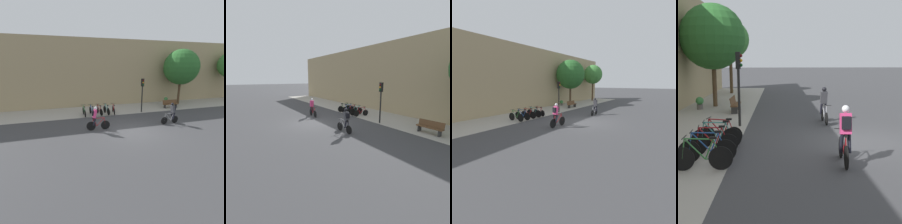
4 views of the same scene
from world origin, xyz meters
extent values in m
plane|color=#3D3D3F|center=(0.00, 0.00, 0.00)|extent=(200.00, 200.00, 0.00)
cube|color=#A39E93|center=(0.00, 6.75, 0.00)|extent=(44.00, 4.50, 0.01)
cylinder|color=black|center=(-1.82, 1.09, 0.34)|extent=(0.68, 0.07, 0.68)
cylinder|color=black|center=(-2.89, 1.14, 0.34)|extent=(0.68, 0.07, 0.68)
cylinder|color=maroon|center=(-2.19, 1.11, 0.62)|extent=(0.59, 0.07, 0.62)
cylinder|color=maroon|center=(-2.58, 1.13, 0.61)|extent=(0.27, 0.05, 0.58)
cylinder|color=maroon|center=(-2.30, 1.11, 0.91)|extent=(0.79, 0.08, 0.07)
cylinder|color=maroon|center=(-2.68, 1.13, 0.33)|extent=(0.43, 0.05, 0.05)
cylinder|color=maroon|center=(-2.80, 1.14, 0.62)|extent=(0.22, 0.04, 0.56)
cylinder|color=maroon|center=(-1.87, 1.09, 0.63)|extent=(0.12, 0.04, 0.59)
cylinder|color=black|center=(-1.91, 1.09, 0.96)|extent=(0.05, 0.46, 0.03)
cube|color=black|center=(-2.70, 1.13, 0.93)|extent=(0.20, 0.09, 0.06)
cube|color=#DB3875|center=(-2.60, 1.13, 1.26)|extent=(0.34, 0.34, 0.63)
sphere|color=silver|center=(-2.52, 1.12, 1.67)|extent=(0.23, 0.23, 0.22)
cylinder|color=black|center=(-2.66, 1.02, 0.69)|extent=(0.28, 0.12, 0.56)
cylinder|color=black|center=(-2.64, 1.24, 0.69)|extent=(0.25, 0.12, 0.56)
cube|color=black|center=(-2.74, 1.13, 1.31)|extent=(0.15, 0.27, 0.36)
cylinder|color=black|center=(3.04, 0.79, 0.30)|extent=(0.61, 0.06, 0.61)
cylinder|color=black|center=(4.07, 0.84, 0.30)|extent=(0.61, 0.06, 0.61)
cylinder|color=#99999E|center=(3.39, 0.81, 0.59)|extent=(0.57, 0.07, 0.62)
cylinder|color=#99999E|center=(3.77, 0.83, 0.57)|extent=(0.27, 0.05, 0.58)
cylinder|color=#99999E|center=(3.50, 0.81, 0.87)|extent=(0.77, 0.08, 0.07)
cylinder|color=#99999E|center=(3.86, 0.83, 0.30)|extent=(0.42, 0.05, 0.05)
cylinder|color=#99999E|center=(3.98, 0.84, 0.58)|extent=(0.22, 0.04, 0.56)
cylinder|color=#99999E|center=(3.08, 0.79, 0.59)|extent=(0.12, 0.04, 0.59)
cylinder|color=black|center=(3.12, 0.80, 0.92)|extent=(0.05, 0.46, 0.03)
cube|color=black|center=(3.89, 0.83, 0.89)|extent=(0.20, 0.09, 0.06)
cube|color=#3D3D42|center=(3.79, 0.83, 1.22)|extent=(0.33, 0.33, 0.63)
sphere|color=black|center=(3.71, 0.82, 1.63)|extent=(0.23, 0.23, 0.22)
cylinder|color=black|center=(3.83, 0.94, 0.65)|extent=(0.28, 0.12, 0.56)
cylinder|color=black|center=(3.84, 0.72, 0.65)|extent=(0.24, 0.12, 0.56)
cube|color=black|center=(3.93, 0.83, 1.27)|extent=(0.15, 0.27, 0.36)
cylinder|color=black|center=(-2.82, 5.72, 0.34)|extent=(0.05, 0.68, 0.68)
cylinder|color=black|center=(-2.80, 4.66, 0.34)|extent=(0.05, 0.68, 0.68)
cylinder|color=#2D6B33|center=(-2.82, 5.36, 0.62)|extent=(0.05, 0.58, 0.62)
cylinder|color=#2D6B33|center=(-2.81, 4.97, 0.61)|extent=(0.05, 0.27, 0.58)
cylinder|color=#2D6B33|center=(-2.81, 5.24, 0.91)|extent=(0.06, 0.78, 0.07)
cylinder|color=#2D6B33|center=(-2.80, 4.87, 0.33)|extent=(0.04, 0.42, 0.05)
cylinder|color=#2D6B33|center=(-2.80, 4.76, 0.62)|extent=(0.04, 0.22, 0.56)
cylinder|color=#2D6B33|center=(-2.82, 5.68, 0.63)|extent=(0.04, 0.12, 0.59)
cylinder|color=black|center=(-2.82, 5.63, 0.96)|extent=(0.46, 0.04, 0.03)
cube|color=black|center=(-2.80, 4.85, 0.93)|extent=(0.08, 0.20, 0.06)
cylinder|color=black|center=(-2.13, 5.72, 0.34)|extent=(0.09, 0.68, 0.68)
cylinder|color=black|center=(-2.03, 4.66, 0.34)|extent=(0.09, 0.68, 0.68)
cylinder|color=#1E478C|center=(-2.09, 5.36, 0.62)|extent=(0.09, 0.58, 0.62)
cylinder|color=#1E478C|center=(-2.06, 4.97, 0.61)|extent=(0.06, 0.27, 0.58)
cylinder|color=#1E478C|center=(-2.08, 5.24, 0.90)|extent=(0.11, 0.79, 0.07)
cylinder|color=#1E478C|center=(-2.05, 4.87, 0.33)|extent=(0.07, 0.43, 0.05)
cylinder|color=#1E478C|center=(-2.04, 4.76, 0.61)|extent=(0.05, 0.22, 0.56)
cylinder|color=#1E478C|center=(-2.12, 5.68, 0.63)|extent=(0.05, 0.12, 0.59)
cylinder|color=black|center=(-2.12, 5.63, 0.96)|extent=(0.46, 0.07, 0.03)
cube|color=black|center=(-2.05, 4.85, 0.93)|extent=(0.10, 0.21, 0.06)
cylinder|color=black|center=(-1.43, 5.67, 0.33)|extent=(0.15, 0.66, 0.67)
cylinder|color=black|center=(-1.26, 4.71, 0.33)|extent=(0.15, 0.66, 0.67)
cylinder|color=maroon|center=(-1.38, 5.34, 0.61)|extent=(0.13, 0.54, 0.62)
cylinder|color=maroon|center=(-1.31, 4.99, 0.60)|extent=(0.08, 0.26, 0.58)
cylinder|color=maroon|center=(-1.36, 5.24, 0.90)|extent=(0.17, 0.72, 0.07)
cylinder|color=maroon|center=(-1.30, 4.90, 0.32)|extent=(0.10, 0.39, 0.05)
cylinder|color=maroon|center=(-1.28, 4.79, 0.61)|extent=(0.07, 0.21, 0.56)
cylinder|color=maroon|center=(-1.43, 5.63, 0.62)|extent=(0.06, 0.12, 0.58)
cylinder|color=black|center=(-1.42, 5.60, 0.95)|extent=(0.46, 0.11, 0.03)
cube|color=black|center=(-1.29, 4.88, 0.92)|extent=(0.11, 0.21, 0.06)
cylinder|color=black|center=(-0.67, 5.69, 0.35)|extent=(0.11, 0.70, 0.70)
cylinder|color=black|center=(-0.56, 4.69, 0.35)|extent=(0.11, 0.70, 0.70)
cylinder|color=teal|center=(-0.63, 5.35, 0.63)|extent=(0.10, 0.55, 0.62)
cylinder|color=teal|center=(-0.59, 4.98, 0.62)|extent=(0.07, 0.26, 0.58)
cylinder|color=teal|center=(-0.62, 5.24, 0.92)|extent=(0.12, 0.75, 0.07)
cylinder|color=teal|center=(-0.58, 4.89, 0.34)|extent=(0.07, 0.40, 0.05)
cylinder|color=teal|center=(-0.57, 4.78, 0.63)|extent=(0.05, 0.21, 0.56)
cylinder|color=teal|center=(-0.67, 5.65, 0.64)|extent=(0.05, 0.12, 0.58)
cylinder|color=black|center=(-0.66, 5.61, 0.97)|extent=(0.46, 0.08, 0.03)
cube|color=black|center=(-0.58, 4.87, 0.94)|extent=(0.10, 0.21, 0.06)
cylinder|color=black|center=(0.20, 5.70, 0.31)|extent=(0.13, 0.61, 0.62)
cylinder|color=black|center=(0.04, 4.68, 0.31)|extent=(0.13, 0.61, 0.62)
cylinder|color=maroon|center=(0.14, 5.35, 0.59)|extent=(0.13, 0.57, 0.62)
cylinder|color=maroon|center=(0.08, 4.97, 0.58)|extent=(0.08, 0.27, 0.58)
cylinder|color=maroon|center=(0.12, 5.24, 0.87)|extent=(0.16, 0.77, 0.07)
cylinder|color=maroon|center=(0.07, 4.88, 0.30)|extent=(0.10, 0.42, 0.05)
cylinder|color=maroon|center=(0.05, 4.77, 0.58)|extent=(0.07, 0.22, 0.56)
cylinder|color=maroon|center=(0.19, 5.66, 0.60)|extent=(0.05, 0.12, 0.59)
cylinder|color=black|center=(0.18, 5.62, 0.93)|extent=(0.46, 0.10, 0.03)
cube|color=black|center=(0.06, 4.86, 0.90)|extent=(0.11, 0.21, 0.06)
cylinder|color=black|center=(3.00, 4.84, 1.69)|extent=(0.12, 0.12, 3.39)
cube|color=black|center=(3.00, 4.84, 3.01)|extent=(0.26, 0.20, 0.76)
sphere|color=#590C0C|center=(3.00, 4.71, 3.22)|extent=(0.15, 0.15, 0.15)
sphere|color=orange|center=(3.00, 4.71, 3.01)|extent=(0.15, 0.15, 0.15)
sphere|color=#0C4719|center=(3.00, 4.71, 2.80)|extent=(0.15, 0.15, 0.15)
cube|color=brown|center=(6.93, 5.53, 0.45)|extent=(1.79, 0.40, 0.08)
cube|color=brown|center=(6.93, 5.71, 0.69)|extent=(1.79, 0.12, 0.40)
cube|color=#2D2D2D|center=(6.22, 5.53, 0.23)|extent=(0.08, 0.36, 0.45)
cube|color=#2D2D2D|center=(7.65, 5.53, 0.23)|extent=(0.08, 0.36, 0.45)
cylinder|color=#4C3823|center=(9.17, 7.18, 1.55)|extent=(0.28, 0.28, 3.11)
sphere|color=#286028|center=(9.17, 7.18, 4.45)|extent=(4.12, 4.12, 4.12)
cylinder|color=#4C3823|center=(17.06, 7.27, 1.83)|extent=(0.28, 0.28, 3.66)
sphere|color=#3D7F38|center=(17.06, 7.27, 4.75)|extent=(3.37, 3.37, 3.37)
cylinder|color=#56514C|center=(7.89, 7.87, 0.16)|extent=(0.36, 0.36, 0.32)
sphere|color=#387A3D|center=(7.89, 7.87, 0.54)|extent=(0.48, 0.48, 0.48)
camera|label=1|loc=(-4.97, -10.85, 4.64)|focal=28.00mm
camera|label=2|loc=(13.26, -5.86, 3.75)|focal=28.00mm
camera|label=3|loc=(-12.68, -6.38, 3.25)|focal=28.00mm
camera|label=4|loc=(-11.23, 3.03, 3.09)|focal=50.00mm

